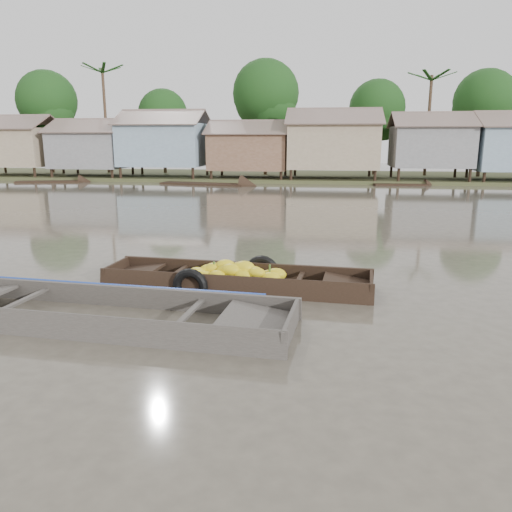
# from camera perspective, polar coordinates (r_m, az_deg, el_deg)

# --- Properties ---
(ground) EXTENTS (120.00, 120.00, 0.00)m
(ground) POSITION_cam_1_polar(r_m,az_deg,el_deg) (9.75, -4.17, -5.76)
(ground) COLOR #4A4438
(ground) RESTS_ON ground
(riverbank) EXTENTS (120.00, 12.47, 10.22)m
(riverbank) POSITION_cam_1_polar(r_m,az_deg,el_deg) (40.89, 9.53, 12.95)
(riverbank) COLOR #384723
(riverbank) RESTS_ON ground
(banana_boat) EXTENTS (5.94, 1.84, 0.83)m
(banana_boat) POSITION_cam_1_polar(r_m,az_deg,el_deg) (10.94, -2.62, -2.66)
(banana_boat) COLOR black
(banana_boat) RESTS_ON ground
(viewer_boat) EXTENTS (7.02, 2.33, 0.56)m
(viewer_boat) POSITION_cam_1_polar(r_m,az_deg,el_deg) (9.34, -17.08, -6.90)
(viewer_boat) COLOR #3B3532
(viewer_boat) RESTS_ON ground
(distant_boats) EXTENTS (48.13, 14.77, 0.35)m
(distant_boats) POSITION_cam_1_polar(r_m,az_deg,el_deg) (33.41, 20.18, 6.93)
(distant_boats) COLOR black
(distant_boats) RESTS_ON ground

